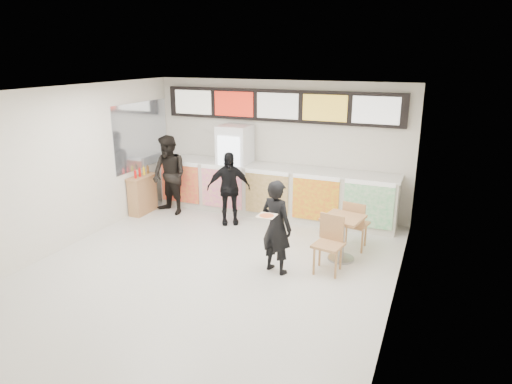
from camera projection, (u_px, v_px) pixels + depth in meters
The scene contains 15 objects.
floor at pixel (208, 271), 7.74m from camera, with size 7.00×7.00×0.00m, color beige.
ceiling at pixel (202, 91), 6.87m from camera, with size 7.00×7.00×0.00m, color white.
wall_back at pixel (279, 147), 10.40m from camera, with size 6.00×6.00×0.00m, color silver.
wall_left at pixel (62, 169), 8.41m from camera, with size 7.00×7.00×0.00m, color silver.
wall_right at pixel (400, 210), 6.21m from camera, with size 7.00×7.00×0.00m, color silver.
service_counter at pixel (272, 191), 10.31m from camera, with size 5.56×0.77×1.14m.
menu_board at pixel (278, 106), 10.05m from camera, with size 5.50×0.14×0.70m.
drinks_fridge at pixel (235, 169), 10.54m from camera, with size 0.70×0.67×2.00m.
mirror_panel at pixel (142, 135), 10.50m from camera, with size 0.01×2.00×1.50m, color #B2B7BF.
customer_main at pixel (276, 227), 7.53m from camera, with size 0.59×0.38×1.61m, color black.
customer_left at pixel (169, 175), 10.34m from camera, with size 0.88×0.68×1.81m, color black.
customer_mid at pixel (229, 188), 9.73m from camera, with size 0.93×0.39×1.58m, color black.
pizza_slice at pixel (267, 215), 7.03m from camera, with size 0.36×0.36×0.02m.
cafe_table at pixel (343, 230), 8.05m from camera, with size 0.76×1.70×0.96m.
condiment_ledge at pixel (143, 194), 10.50m from camera, with size 0.32×0.78×1.05m.
Camera 1 is at (3.44, -6.17, 3.54)m, focal length 32.00 mm.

